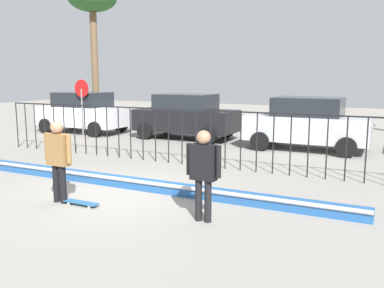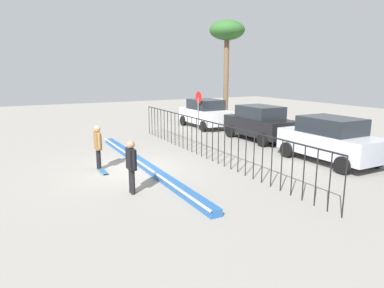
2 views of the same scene
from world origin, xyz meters
name	(u,v)px [view 1 (image 1 of 2)]	position (x,y,z in m)	size (l,w,h in m)	color
ground_plane	(109,194)	(0.00, 0.00, 0.00)	(60.00, 60.00, 0.00)	gray
bowl_coping_ledge	(126,182)	(0.00, 0.66, 0.12)	(11.00, 0.40, 0.27)	#235699
perimeter_fence	(182,130)	(0.00, 3.57, 1.04)	(14.04, 0.04, 1.68)	black
skateboarder	(58,154)	(-0.52, -0.98, 1.04)	(0.70, 0.26, 1.73)	black
skateboard	(81,203)	(0.02, -0.95, 0.06)	(0.80, 0.20, 0.07)	#26598C
camera_operator	(203,167)	(2.68, -0.68, 1.01)	(0.68, 0.26, 1.69)	black
parked_car_white	(83,112)	(-7.51, 7.83, 0.97)	(4.30, 2.12, 1.90)	silver
parked_car_black	(186,116)	(-2.28, 8.26, 0.97)	(4.30, 2.12, 1.90)	black
parked_car_silver	(307,123)	(2.88, 7.81, 0.97)	(4.30, 2.12, 1.90)	#B7BABF
stop_sign	(82,100)	(-6.66, 6.81, 1.62)	(0.76, 0.07, 2.50)	slate
palm_tree_short	(93,4)	(-8.66, 10.19, 6.30)	(2.49, 2.49, 7.28)	brown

